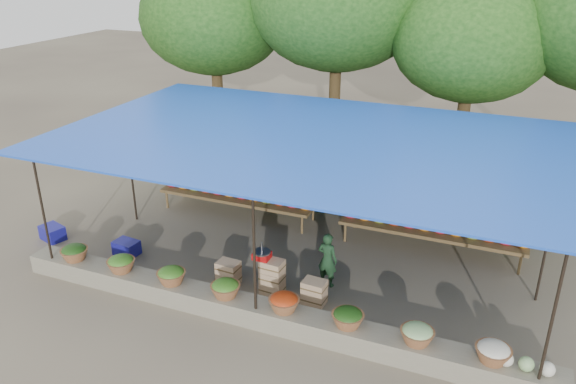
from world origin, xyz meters
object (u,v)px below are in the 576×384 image
at_px(blue_crate_back, 127,248).
at_px(crate_counter, 271,280).
at_px(weighing_scale, 262,255).
at_px(vendor_seated, 327,260).
at_px(blue_crate_front, 52,233).

bearing_deg(blue_crate_back, crate_counter, 2.81).
xyz_separation_m(weighing_scale, vendor_seated, (1.14, 0.73, -0.26)).
xyz_separation_m(vendor_seated, blue_crate_back, (-4.66, -0.53, -0.43)).
distance_m(crate_counter, blue_crate_back, 3.72).
xyz_separation_m(crate_counter, vendor_seated, (0.94, 0.73, 0.29)).
bearing_deg(vendor_seated, blue_crate_front, 15.84).
bearing_deg(blue_crate_front, vendor_seated, 22.75).
bearing_deg(blue_crate_front, crate_counter, 16.38).
height_order(crate_counter, blue_crate_front, crate_counter).
bearing_deg(vendor_seated, weighing_scale, 43.50).
height_order(crate_counter, blue_crate_back, crate_counter).
xyz_separation_m(weighing_scale, blue_crate_front, (-5.62, 0.12, -0.69)).
height_order(blue_crate_front, blue_crate_back, blue_crate_front).
xyz_separation_m(weighing_scale, blue_crate_back, (-3.52, 0.20, -0.69)).
bearing_deg(blue_crate_back, weighing_scale, 2.63).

